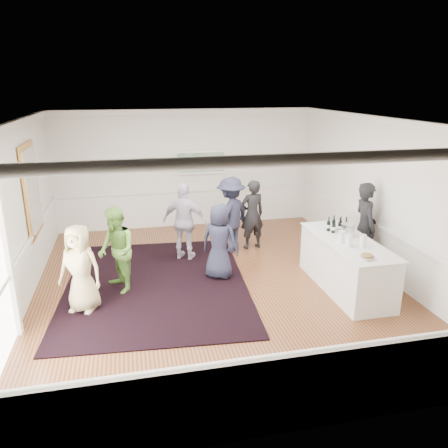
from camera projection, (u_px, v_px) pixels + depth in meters
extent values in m
plane|color=brown|center=(216.00, 284.00, 8.70)|extent=(8.00, 8.00, 0.00)
cube|color=white|center=(215.00, 120.00, 7.73)|extent=(7.00, 8.00, 0.02)
cube|color=white|center=(16.00, 219.00, 7.49)|extent=(0.02, 8.00, 3.20)
cube|color=white|center=(382.00, 197.00, 8.95)|extent=(0.02, 8.00, 3.20)
cube|color=white|center=(186.00, 169.00, 11.94)|extent=(7.00, 0.02, 3.20)
cube|color=white|center=(293.00, 308.00, 4.50)|extent=(7.00, 0.02, 3.20)
cube|color=gold|center=(32.00, 190.00, 8.65)|extent=(0.04, 1.25, 1.85)
cube|color=white|center=(33.00, 190.00, 8.65)|extent=(0.01, 1.05, 1.65)
cube|color=white|center=(9.00, 264.00, 6.62)|extent=(0.10, 0.14, 2.40)
cube|color=white|center=(201.00, 162.00, 11.92)|extent=(1.44, 0.05, 0.66)
cube|color=#266633|center=(201.00, 162.00, 11.89)|extent=(1.30, 0.01, 0.52)
cube|color=black|center=(157.00, 283.00, 8.72)|extent=(3.86, 4.87, 0.02)
cube|color=silver|center=(346.00, 265.00, 8.40)|extent=(0.87, 2.40, 0.98)
cube|color=silver|center=(348.00, 241.00, 8.25)|extent=(0.93, 2.46, 0.02)
imported|color=black|center=(365.00, 227.00, 9.13)|extent=(0.52, 0.74, 1.91)
imported|color=tan|center=(80.00, 269.00, 7.49)|extent=(0.90, 0.76, 1.57)
imported|color=#6CAD45|center=(117.00, 250.00, 8.20)|extent=(0.87, 0.97, 1.65)
imported|color=silver|center=(185.00, 222.00, 9.73)|extent=(1.12, 0.86, 1.77)
imported|color=#222338|center=(231.00, 215.00, 10.19)|extent=(1.31, 1.25, 1.79)
imported|color=black|center=(252.00, 215.00, 10.42)|extent=(0.68, 0.51, 1.68)
imported|color=#222338|center=(219.00, 241.00, 8.81)|extent=(0.91, 0.82, 1.55)
cylinder|color=#78AB3D|center=(349.00, 240.00, 7.90)|extent=(0.12, 0.12, 0.24)
cylinder|color=#E14A42|center=(363.00, 240.00, 7.89)|extent=(0.12, 0.12, 0.24)
cylinder|color=#7FAD3D|center=(341.00, 236.00, 8.09)|extent=(0.12, 0.12, 0.24)
cylinder|color=silver|center=(347.00, 230.00, 8.43)|extent=(0.26, 0.26, 0.25)
imported|color=white|center=(367.00, 257.00, 7.35)|extent=(0.25, 0.25, 0.06)
cylinder|color=olive|center=(367.00, 256.00, 7.34)|extent=(0.19, 0.19, 0.04)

